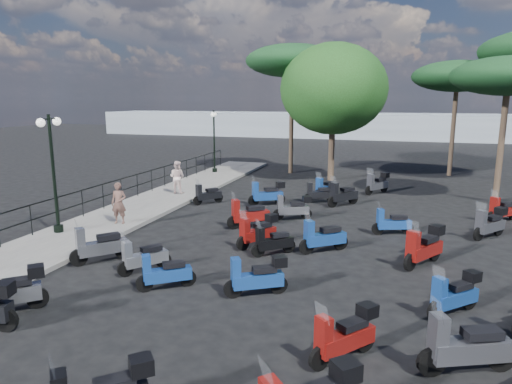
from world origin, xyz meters
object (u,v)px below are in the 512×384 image
(scooter_10, at_px, (320,193))
(scooter_13, at_px, (345,336))
(scooter_3, at_px, (249,215))
(scooter_28, at_px, (490,224))
(broadleaf_tree, at_px, (333,89))
(lamp_post_2, at_px, (214,137))
(pine_0, at_px, (458,77))
(scooter_19, at_px, (465,347))
(scooter_27, at_px, (424,247))
(scooter_1, at_px, (8,292))
(scooter_29, at_px, (503,210))
(scooter_23, at_px, (342,195))
(woman, at_px, (119,203))
(scooter_4, at_px, (207,195))
(scooter_9, at_px, (273,242))
(scooter_2, at_px, (99,246))
(lamp_post_1, at_px, (53,166))
(scooter_7, at_px, (143,258))
(pedestrian_far, at_px, (177,177))
(scooter_15, at_px, (258,232))
(scooter_11, at_px, (326,188))
(scooter_16, at_px, (293,208))
(scooter_14, at_px, (257,277))
(scooter_22, at_px, (392,223))
(scooter_17, at_px, (377,184))
(scooter_20, at_px, (454,295))
(scooter_5, at_px, (267,194))
(scooter_21, at_px, (323,238))
(pine_3, at_px, (509,77))
(scooter_8, at_px, (165,273))

(scooter_10, xyz_separation_m, scooter_13, (2.62, -13.05, 0.02))
(scooter_3, height_order, scooter_28, scooter_3)
(scooter_10, height_order, broadleaf_tree, broadleaf_tree)
(lamp_post_2, distance_m, pine_0, 15.56)
(scooter_28, xyz_separation_m, broadleaf_tree, (-7.02, 9.99, 4.86))
(scooter_19, relative_size, scooter_27, 1.07)
(scooter_1, relative_size, pine_0, 0.19)
(scooter_29, bearing_deg, scooter_23, 43.37)
(woman, height_order, scooter_4, woman)
(scooter_3, height_order, scooter_9, scooter_3)
(scooter_2, distance_m, scooter_4, 8.14)
(scooter_2, bearing_deg, lamp_post_1, 10.11)
(scooter_7, xyz_separation_m, scooter_10, (3.32, 10.28, 0.03))
(scooter_2, bearing_deg, pedestrian_far, -35.65)
(scooter_29, distance_m, pine_0, 12.79)
(scooter_4, bearing_deg, scooter_15, 165.46)
(scooter_3, xyz_separation_m, scooter_11, (1.98, 6.29, -0.04))
(lamp_post_2, xyz_separation_m, pedestrian_far, (0.81, -6.89, -1.43))
(scooter_2, height_order, pine_0, pine_0)
(scooter_13, relative_size, scooter_16, 0.89)
(woman, relative_size, scooter_14, 1.07)
(scooter_2, xyz_separation_m, scooter_22, (8.33, 5.59, -0.08))
(scooter_2, distance_m, scooter_3, 5.81)
(scooter_2, height_order, scooter_27, scooter_27)
(scooter_17, relative_size, scooter_27, 0.93)
(scooter_4, relative_size, scooter_9, 1.06)
(scooter_1, bearing_deg, scooter_14, -106.44)
(scooter_17, height_order, broadleaf_tree, broadleaf_tree)
(lamp_post_2, xyz_separation_m, scooter_20, (12.74, -16.69, -1.93))
(scooter_15, bearing_deg, scooter_5, -43.56)
(lamp_post_2, distance_m, scooter_15, 15.22)
(scooter_16, xyz_separation_m, scooter_21, (1.80, -3.63, 0.00))
(woman, relative_size, scooter_5, 1.01)
(scooter_22, bearing_deg, scooter_16, 55.85)
(scooter_16, xyz_separation_m, scooter_29, (8.08, 2.20, -0.02))
(woman, xyz_separation_m, scooter_5, (4.40, 5.19, -0.41))
(lamp_post_2, relative_size, scooter_9, 3.25)
(lamp_post_1, bearing_deg, woman, 39.57)
(scooter_3, distance_m, scooter_22, 5.28)
(scooter_20, bearing_deg, pine_3, -58.20)
(scooter_17, distance_m, scooter_19, 15.99)
(scooter_2, bearing_deg, scooter_27, -122.76)
(lamp_post_1, xyz_separation_m, woman, (1.45, 1.64, -1.58))
(pine_3, bearing_deg, scooter_8, -126.44)
(scooter_19, bearing_deg, scooter_21, 7.11)
(broadleaf_tree, bearing_deg, scooter_19, -74.99)
(lamp_post_1, xyz_separation_m, scooter_20, (12.89, -2.36, -2.06))
(broadleaf_tree, bearing_deg, scooter_14, -87.97)
(scooter_5, bearing_deg, scooter_21, 178.11)
(scooter_3, bearing_deg, scooter_13, 171.63)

